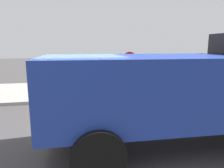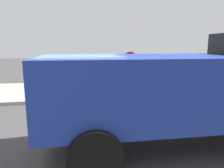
{
  "view_description": "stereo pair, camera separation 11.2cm",
  "coord_description": "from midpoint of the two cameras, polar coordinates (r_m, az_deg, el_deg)",
  "views": [
    {
      "loc": [
        -0.07,
        -5.64,
        2.66
      ],
      "look_at": [
        1.63,
        2.82,
        1.04
      ],
      "focal_mm": 33.4,
      "sensor_mm": 36.0,
      "label": 1
    },
    {
      "loc": [
        0.04,
        -5.67,
        2.66
      ],
      "look_at": [
        1.63,
        2.82,
        1.04
      ],
      "focal_mm": 33.4,
      "sensor_mm": 36.0,
      "label": 2
    }
  ],
  "objects": [
    {
      "name": "fire_hydrant",
      "position": [
        11.48,
        -11.02,
        -0.22
      ],
      "size": [
        0.23,
        0.51,
        0.74
      ],
      "color": "red",
      "rests_on": "sidewalk_curb"
    },
    {
      "name": "ground_plane",
      "position": [
        6.25,
        -10.47,
        -14.77
      ],
      "size": [
        80.0,
        80.0,
        0.0
      ],
      "primitive_type": "plane",
      "color": "#423F3F"
    },
    {
      "name": "sidewalk_curb",
      "position": [
        12.43,
        -11.01,
        -1.6
      ],
      "size": [
        36.0,
        5.0,
        0.15
      ],
      "primitive_type": "cube",
      "color": "#99968E",
      "rests_on": "ground"
    },
    {
      "name": "stop_sign",
      "position": [
        10.87,
        4.46,
        5.28
      ],
      "size": [
        0.76,
        0.08,
        2.17
      ],
      "color": "gray",
      "rests_on": "sidewalk_curb"
    },
    {
      "name": "dump_truck_blue",
      "position": [
        5.76,
        19.64,
        -0.51
      ],
      "size": [
        7.07,
        2.98,
        3.0
      ],
      "color": "#1E3899",
      "rests_on": "ground"
    },
    {
      "name": "loose_tire",
      "position": [
        10.97,
        -9.77,
        0.61
      ],
      "size": [
        1.4,
        1.04,
        1.27
      ],
      "primitive_type": "torus",
      "rotation": [
        1.18,
        0.0,
        -0.24
      ],
      "color": "black",
      "rests_on": "sidewalk_curb"
    }
  ]
}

